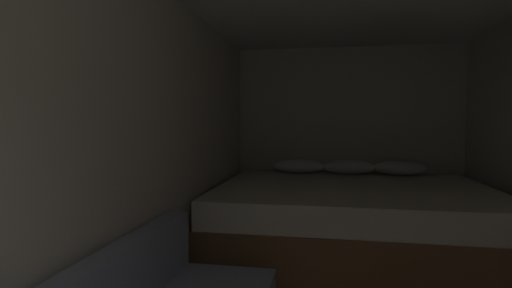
# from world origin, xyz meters

# --- Properties ---
(wall_back) EXTENTS (2.65, 0.05, 2.15)m
(wall_back) POSITION_xyz_m (0.00, 4.16, 1.07)
(wall_back) COLOR beige
(wall_back) RESTS_ON ground
(wall_left) EXTENTS (0.05, 4.71, 2.15)m
(wall_left) POSITION_xyz_m (-1.30, 1.77, 1.07)
(wall_left) COLOR beige
(wall_left) RESTS_ON ground
(bed) EXTENTS (2.43, 1.95, 0.86)m
(bed) POSITION_xyz_m (0.00, 3.12, 0.36)
(bed) COLOR brown
(bed) RESTS_ON ground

